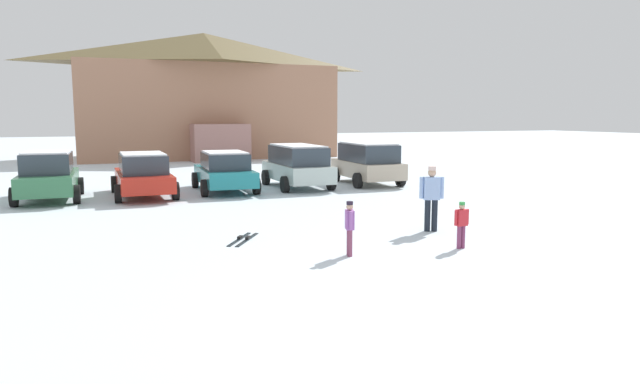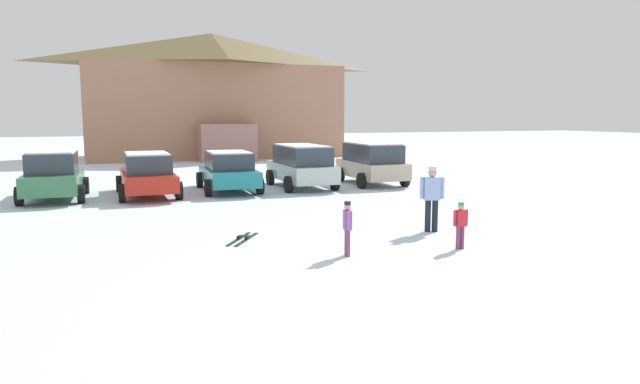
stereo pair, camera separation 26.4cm
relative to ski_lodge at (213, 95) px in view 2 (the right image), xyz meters
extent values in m
plane|color=silver|center=(-2.76, -33.69, -4.40)|extent=(160.00, 160.00, 0.00)
cube|color=#A37156|center=(0.00, 0.06, -1.21)|extent=(17.20, 7.86, 6.38)
pyramid|color=brown|center=(0.00, 0.06, 3.14)|extent=(17.80, 8.46, 2.31)
cube|color=#9C6C65|center=(-0.01, -4.75, -3.20)|extent=(3.60, 1.81, 2.40)
cube|color=#34724A|center=(-9.24, -19.25, -3.75)|extent=(1.90, 4.13, 0.64)
cube|color=#2D3842|center=(-9.25, -19.45, -3.08)|extent=(1.61, 2.17, 0.70)
cube|color=white|center=(-9.25, -19.45, -2.70)|extent=(1.51, 2.06, 0.06)
cylinder|color=black|center=(-10.14, -17.95, -4.08)|extent=(0.24, 0.65, 0.64)
cylinder|color=black|center=(-8.25, -18.02, -4.08)|extent=(0.24, 0.65, 0.64)
cylinder|color=black|center=(-10.23, -20.47, -4.08)|extent=(0.24, 0.65, 0.64)
cylinder|color=black|center=(-8.35, -20.54, -4.08)|extent=(0.24, 0.65, 0.64)
cube|color=red|center=(-6.11, -19.45, -3.79)|extent=(1.77, 4.68, 0.56)
cube|color=#2D3842|center=(-6.11, -19.69, -3.18)|extent=(1.55, 2.43, 0.66)
cube|color=white|center=(-6.11, -19.69, -2.82)|extent=(1.45, 2.31, 0.06)
cylinder|color=black|center=(-7.06, -18.00, -4.08)|extent=(0.22, 0.64, 0.64)
cylinder|color=black|center=(-5.15, -18.00, -4.08)|extent=(0.22, 0.64, 0.64)
cylinder|color=black|center=(-7.06, -20.90, -4.08)|extent=(0.22, 0.64, 0.64)
cylinder|color=black|center=(-5.16, -20.91, -4.08)|extent=(0.22, 0.64, 0.64)
cube|color=teal|center=(-3.03, -19.18, -3.79)|extent=(2.02, 4.52, 0.57)
cube|color=#2D3842|center=(-3.04, -19.40, -3.20)|extent=(1.69, 2.38, 0.61)
cube|color=white|center=(-3.04, -19.40, -2.86)|extent=(1.58, 2.26, 0.06)
cylinder|color=black|center=(-3.93, -17.75, -4.08)|extent=(0.25, 0.65, 0.64)
cylinder|color=black|center=(-2.00, -17.85, -4.08)|extent=(0.25, 0.65, 0.64)
cylinder|color=black|center=(-4.07, -20.50, -4.08)|extent=(0.25, 0.65, 0.64)
cylinder|color=black|center=(-2.14, -20.60, -4.08)|extent=(0.25, 0.65, 0.64)
cube|color=#B3C2BC|center=(-0.01, -19.21, -3.74)|extent=(1.85, 4.34, 0.67)
cube|color=#2D3842|center=(-0.01, -19.30, -3.05)|extent=(1.62, 3.30, 0.71)
cube|color=white|center=(-0.01, -19.30, -2.67)|extent=(1.51, 3.14, 0.06)
cylinder|color=black|center=(-0.95, -17.86, -4.08)|extent=(0.23, 0.64, 0.64)
cylinder|color=black|center=(0.97, -17.89, -4.08)|extent=(0.23, 0.64, 0.64)
cylinder|color=black|center=(-0.99, -20.54, -4.08)|extent=(0.23, 0.64, 0.64)
cylinder|color=black|center=(0.92, -20.57, -4.08)|extent=(0.23, 0.64, 0.64)
cube|color=#B6A58E|center=(3.20, -19.19, -3.74)|extent=(2.00, 4.15, 0.67)
cube|color=#2D3842|center=(3.20, -19.28, -3.04)|extent=(1.74, 3.16, 0.74)
cube|color=white|center=(3.20, -19.28, -2.64)|extent=(1.62, 3.00, 0.06)
cylinder|color=black|center=(2.30, -17.89, -4.08)|extent=(0.25, 0.65, 0.64)
cylinder|color=black|center=(4.24, -17.98, -4.08)|extent=(0.25, 0.65, 0.64)
cylinder|color=black|center=(2.17, -20.41, -4.08)|extent=(0.25, 0.65, 0.64)
cylinder|color=black|center=(4.11, -20.50, -4.08)|extent=(0.25, 0.65, 0.64)
cylinder|color=#7A355A|center=(-0.26, -30.79, -4.14)|extent=(0.09, 0.09, 0.51)
cylinder|color=#7A355A|center=(-0.38, -30.80, -4.14)|extent=(0.09, 0.09, 0.51)
cube|color=red|center=(-0.32, -30.79, -3.70)|extent=(0.26, 0.17, 0.36)
cylinder|color=red|center=(-0.16, -30.78, -3.69)|extent=(0.07, 0.07, 0.35)
cylinder|color=red|center=(-0.48, -30.81, -3.69)|extent=(0.07, 0.07, 0.35)
sphere|color=tan|center=(-0.32, -30.79, -3.45)|extent=(0.13, 0.13, 0.13)
cylinder|color=green|center=(-0.32, -30.79, -3.38)|extent=(0.13, 0.13, 0.06)
cylinder|color=#7C3B55|center=(-2.89, -30.41, -4.11)|extent=(0.10, 0.10, 0.57)
cylinder|color=#7C3B55|center=(-2.93, -30.53, -4.11)|extent=(0.10, 0.10, 0.57)
cube|color=#9756A5|center=(-2.91, -30.47, -3.62)|extent=(0.24, 0.32, 0.40)
cylinder|color=#9756A5|center=(-2.86, -30.30, -3.61)|extent=(0.08, 0.08, 0.38)
cylinder|color=#9756A5|center=(-2.96, -30.64, -3.61)|extent=(0.08, 0.08, 0.38)
sphere|color=tan|center=(-2.91, -30.47, -3.35)|extent=(0.15, 0.15, 0.15)
cylinder|color=#241B2A|center=(-2.91, -30.47, -3.27)|extent=(0.14, 0.14, 0.07)
cylinder|color=black|center=(0.03, -28.88, -3.99)|extent=(0.15, 0.15, 0.82)
cylinder|color=black|center=(0.20, -28.95, -3.99)|extent=(0.15, 0.15, 0.82)
cube|color=#94B2E4|center=(0.11, -28.92, -3.29)|extent=(0.46, 0.38, 0.58)
cylinder|color=#94B2E4|center=(-0.12, -28.82, -3.27)|extent=(0.11, 0.11, 0.55)
cylinder|color=#94B2E4|center=(0.35, -29.02, -3.27)|extent=(0.11, 0.11, 0.55)
sphere|color=tan|center=(0.11, -28.92, -2.89)|extent=(0.21, 0.21, 0.21)
cylinder|color=beige|center=(0.11, -28.92, -2.78)|extent=(0.20, 0.20, 0.10)
cube|color=#1A242A|center=(-4.51, -28.17, -4.39)|extent=(0.90, 1.31, 0.02)
cube|color=black|center=(-4.49, -28.13, -4.35)|extent=(0.18, 0.21, 0.06)
cube|color=#1A242A|center=(-4.68, -28.06, -4.39)|extent=(0.90, 1.31, 0.02)
cube|color=black|center=(-4.65, -28.02, -4.35)|extent=(0.18, 0.21, 0.06)
camera|label=1|loc=(-7.92, -41.12, -1.45)|focal=32.00mm
camera|label=2|loc=(-7.68, -41.22, -1.45)|focal=32.00mm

